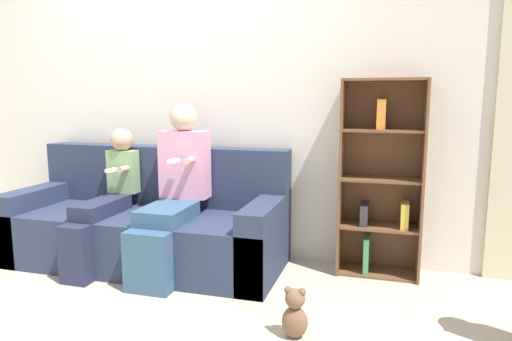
% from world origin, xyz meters
% --- Properties ---
extents(ground_plane, '(14.00, 14.00, 0.00)m').
position_xyz_m(ground_plane, '(0.00, 0.00, 0.00)').
color(ground_plane, '#B2A893').
extents(back_wall, '(10.00, 0.06, 2.55)m').
position_xyz_m(back_wall, '(0.00, 0.97, 1.27)').
color(back_wall, silver).
rests_on(back_wall, ground_plane).
extents(couch, '(2.12, 0.84, 0.89)m').
position_xyz_m(couch, '(-0.07, 0.52, 0.30)').
color(couch, '#28334C').
rests_on(couch, ground_plane).
extents(adult_seated, '(0.37, 0.77, 1.23)m').
position_xyz_m(adult_seated, '(0.21, 0.40, 0.63)').
color(adult_seated, '#335170').
rests_on(adult_seated, ground_plane).
extents(child_seated, '(0.24, 0.78, 1.04)m').
position_xyz_m(child_seated, '(-0.34, 0.36, 0.53)').
color(child_seated, '#232842').
rests_on(child_seated, ground_plane).
extents(bookshelf, '(0.58, 0.31, 1.41)m').
position_xyz_m(bookshelf, '(1.66, 0.81, 0.67)').
color(bookshelf, brown).
rests_on(bookshelf, ground_plane).
extents(teddy_bear, '(0.14, 0.12, 0.28)m').
position_xyz_m(teddy_bear, '(1.26, -0.30, 0.13)').
color(teddy_bear, brown).
rests_on(teddy_bear, ground_plane).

